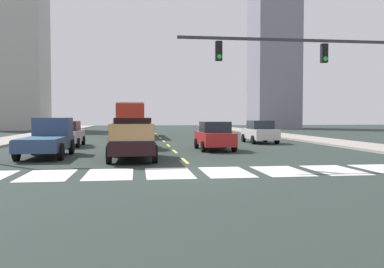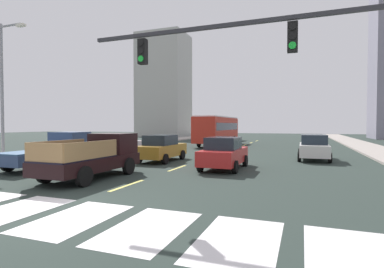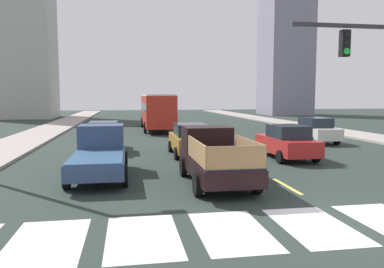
{
  "view_description": "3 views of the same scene",
  "coord_description": "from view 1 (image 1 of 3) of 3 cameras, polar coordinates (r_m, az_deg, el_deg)",
  "views": [
    {
      "loc": [
        -2.15,
        -14.44,
        2.02
      ],
      "look_at": [
        1.6,
        13.41,
        0.82
      ],
      "focal_mm": 38.06,
      "sensor_mm": 36.0,
      "label": 1
    },
    {
      "loc": [
        6.45,
        -6.03,
        2.38
      ],
      "look_at": [
        -1.86,
        16.32,
        1.65
      ],
      "focal_mm": 27.92,
      "sensor_mm": 36.0,
      "label": 2
    },
    {
      "loc": [
        -5.53,
        -8.38,
        3.17
      ],
      "look_at": [
        -2.5,
        9.27,
        1.38
      ],
      "focal_mm": 35.41,
      "sensor_mm": 36.0,
      "label": 3
    }
  ],
  "objects": [
    {
      "name": "ground_plane",
      "position": [
        14.74,
        0.79,
        -5.43
      ],
      "size": [
        160.0,
        160.0,
        0.0
      ],
      "primitive_type": "plane",
      "color": "#28332E"
    },
    {
      "name": "lane_dash_0",
      "position": [
        18.68,
        -1.02,
        -3.75
      ],
      "size": [
        0.16,
        2.4,
        0.01
      ],
      "primitive_type": "cube",
      "color": "#D7CD55",
      "rests_on": "ground"
    },
    {
      "name": "crosswalk_stripe_3",
      "position": [
        14.62,
        -11.52,
        -5.53
      ],
      "size": [
        1.64,
        2.9,
        0.01
      ],
      "primitive_type": "cube",
      "color": "silver",
      "rests_on": "ground"
    },
    {
      "name": "pickup_stakebed",
      "position": [
        19.68,
        -8.34,
        -0.73
      ],
      "size": [
        2.18,
        5.2,
        1.96
      ],
      "rotation": [
        0.0,
        0.0,
        -0.02
      ],
      "color": "black",
      "rests_on": "ground"
    },
    {
      "name": "crosswalk_stripe_5",
      "position": [
        14.93,
        4.78,
        -5.32
      ],
      "size": [
        1.64,
        2.9,
        0.01
      ],
      "primitive_type": "cube",
      "color": "silver",
      "rests_on": "ground"
    },
    {
      "name": "sedan_mid",
      "position": [
        25.99,
        -7.83,
        -0.13
      ],
      "size": [
        2.02,
        4.4,
        1.72
      ],
      "rotation": [
        0.0,
        0.0,
        0.04
      ],
      "color": "#A97623",
      "rests_on": "ground"
    },
    {
      "name": "traffic_signal_gantry",
      "position": [
        19.97,
        21.5,
        8.87
      ],
      "size": [
        12.1,
        0.27,
        6.0
      ],
      "color": "#2D2D33",
      "rests_on": "ground"
    },
    {
      "name": "crosswalk_stripe_6",
      "position": [
        15.51,
        12.38,
        -5.08
      ],
      "size": [
        1.64,
        2.9,
        0.01
      ],
      "primitive_type": "cube",
      "color": "silver",
      "rests_on": "ground"
    },
    {
      "name": "lane_dash_7",
      "position": [
        53.52,
        -5.37,
        0.29
      ],
      "size": [
        0.16,
        2.4,
        0.01
      ],
      "primitive_type": "cube",
      "color": "#D7CD55",
      "rests_on": "ground"
    },
    {
      "name": "crosswalk_stripe_2",
      "position": [
        14.9,
        -19.6,
        -5.47
      ],
      "size": [
        1.64,
        2.9,
        0.01
      ],
      "primitive_type": "cube",
      "color": "silver",
      "rests_on": "ground"
    },
    {
      "name": "sedan_near_left",
      "position": [
        31.59,
        9.47,
        0.32
      ],
      "size": [
        2.02,
        4.4,
        1.72
      ],
      "rotation": [
        0.0,
        0.0,
        0.02
      ],
      "color": "silver",
      "rests_on": "ground"
    },
    {
      "name": "lane_dash_4",
      "position": [
        38.56,
        -4.47,
        -0.55
      ],
      "size": [
        0.16,
        2.4,
        0.01
      ],
      "primitive_type": "cube",
      "color": "#D7CD55",
      "rests_on": "ground"
    },
    {
      "name": "lane_dash_1",
      "position": [
        23.63,
        -2.42,
        -2.45
      ],
      "size": [
        0.16,
        2.4,
        0.01
      ],
      "primitive_type": "cube",
      "color": "#D7CD55",
      "rests_on": "ground"
    },
    {
      "name": "lane_dash_6",
      "position": [
        48.53,
        -5.13,
        0.06
      ],
      "size": [
        0.16,
        2.4,
        0.01
      ],
      "primitive_type": "cube",
      "color": "#D7CD55",
      "rests_on": "ground"
    },
    {
      "name": "crosswalk_stripe_4",
      "position": [
        14.62,
        -3.28,
        -5.48
      ],
      "size": [
        1.64,
        2.9,
        0.01
      ],
      "primitive_type": "cube",
      "color": "silver",
      "rests_on": "ground"
    },
    {
      "name": "block_mid_left",
      "position": [
        68.08,
        -23.87,
        9.43
      ],
      "size": [
        9.62,
        8.02,
        21.07
      ],
      "primitive_type": "cube",
      "color": "#ADAEA7",
      "rests_on": "ground"
    },
    {
      "name": "lane_dash_5",
      "position": [
        43.54,
        -4.83,
        -0.21
      ],
      "size": [
        0.16,
        2.4,
        0.01
      ],
      "primitive_type": "cube",
      "color": "#D7CD55",
      "rests_on": "ground"
    },
    {
      "name": "pickup_dark",
      "position": [
        21.88,
        -19.49,
        -0.57
      ],
      "size": [
        2.18,
        5.2,
        1.96
      ],
      "rotation": [
        0.0,
        0.0,
        0.01
      ],
      "color": "navy",
      "rests_on": "ground"
    },
    {
      "name": "lane_dash_3",
      "position": [
        33.57,
        -3.99,
        -1.0
      ],
      "size": [
        0.16,
        2.4,
        0.01
      ],
      "primitive_type": "cube",
      "color": "#D7CD55",
      "rests_on": "ground"
    },
    {
      "name": "sedan_near_right",
      "position": [
        28.78,
        -17.13,
        0.04
      ],
      "size": [
        2.02,
        4.4,
        1.72
      ],
      "rotation": [
        0.0,
        0.0,
        -0.04
      ],
      "color": "silver",
      "rests_on": "ground"
    },
    {
      "name": "sidewalk_right",
      "position": [
        35.74,
        16.91,
        -0.77
      ],
      "size": [
        3.5,
        110.0,
        0.15
      ],
      "primitive_type": "cube",
      "color": "#A1978E",
      "rests_on": "ground"
    },
    {
      "name": "crosswalk_stripe_7",
      "position": [
        16.34,
        19.3,
        -4.78
      ],
      "size": [
        1.64,
        2.9,
        0.01
      ],
      "primitive_type": "cube",
      "color": "silver",
      "rests_on": "ground"
    },
    {
      "name": "sedan_far",
      "position": [
        24.55,
        3.17,
        -0.26
      ],
      "size": [
        2.02,
        4.4,
        1.72
      ],
      "rotation": [
        0.0,
        0.0,
        -0.03
      ],
      "color": "red",
      "rests_on": "ground"
    },
    {
      "name": "lane_dash_2",
      "position": [
        28.59,
        -3.34,
        -1.59
      ],
      "size": [
        0.16,
        2.4,
        0.01
      ],
      "primitive_type": "cube",
      "color": "#D7CD55",
      "rests_on": "ground"
    },
    {
      "name": "city_bus",
      "position": [
        41.69,
        -8.55,
        2.34
      ],
      "size": [
        2.72,
        10.8,
        3.32
      ],
      "rotation": [
        0.0,
        0.0,
        -0.02
      ],
      "color": "#B4291C",
      "rests_on": "ground"
    }
  ]
}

